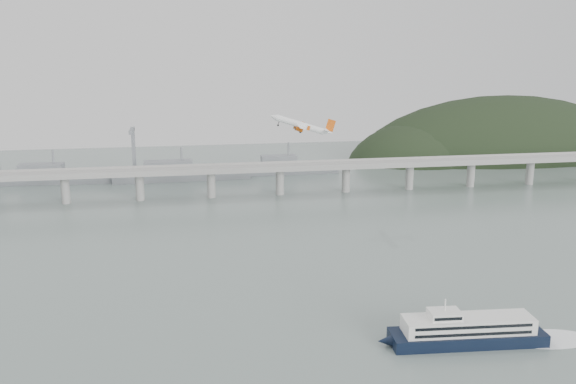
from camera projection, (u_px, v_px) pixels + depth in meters
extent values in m
plane|color=slate|center=(311.00, 306.00, 252.39)|extent=(900.00, 900.00, 0.00)
cube|color=gray|center=(253.00, 169.00, 439.52)|extent=(800.00, 22.00, 2.20)
cube|color=gray|center=(254.00, 169.00, 429.00)|extent=(800.00, 0.60, 1.80)
cube|color=gray|center=(251.00, 163.00, 449.13)|extent=(800.00, 0.60, 1.80)
cylinder|color=gray|center=(65.00, 190.00, 419.52)|extent=(6.00, 6.00, 21.00)
cylinder|color=gray|center=(140.00, 187.00, 428.13)|extent=(6.00, 6.00, 21.00)
cylinder|color=gray|center=(211.00, 184.00, 436.74)|extent=(6.00, 6.00, 21.00)
cylinder|color=gray|center=(280.00, 182.00, 445.36)|extent=(6.00, 6.00, 21.00)
cylinder|color=gray|center=(346.00, 179.00, 453.97)|extent=(6.00, 6.00, 21.00)
cylinder|color=gray|center=(410.00, 177.00, 462.58)|extent=(6.00, 6.00, 21.00)
cylinder|color=gray|center=(471.00, 175.00, 471.19)|extent=(6.00, 6.00, 21.00)
cylinder|color=gray|center=(530.00, 172.00, 479.81)|extent=(6.00, 6.00, 21.00)
ellipsoid|color=black|center=(501.00, 172.00, 619.27)|extent=(320.00, 150.00, 156.00)
ellipsoid|color=black|center=(417.00, 172.00, 591.96)|extent=(140.00, 110.00, 96.00)
ellipsoid|color=black|center=(574.00, 174.00, 645.95)|extent=(220.00, 140.00, 120.00)
cube|color=slate|center=(55.00, 178.00, 484.42)|extent=(95.67, 20.15, 8.00)
cube|color=slate|center=(41.00, 169.00, 480.96)|extent=(33.90, 15.02, 8.00)
cylinder|color=slate|center=(53.00, 158.00, 480.77)|extent=(1.60, 1.60, 14.00)
cube|color=slate|center=(182.00, 175.00, 496.85)|extent=(110.55, 21.43, 8.00)
cube|color=slate|center=(168.00, 166.00, 493.13)|extent=(39.01, 16.73, 8.00)
cylinder|color=slate|center=(182.00, 156.00, 493.21)|extent=(1.60, 1.60, 14.00)
cube|color=slate|center=(289.00, 169.00, 521.93)|extent=(85.00, 13.60, 8.00)
cube|color=slate|center=(279.00, 160.00, 518.65)|extent=(29.75, 11.90, 8.00)
cylinder|color=slate|center=(289.00, 151.00, 518.29)|extent=(1.60, 1.60, 14.00)
cube|color=slate|center=(134.00, 150.00, 519.86)|extent=(3.00, 3.00, 40.00)
cube|color=slate|center=(132.00, 131.00, 506.18)|extent=(3.00, 28.00, 3.00)
cube|color=black|center=(467.00, 337.00, 220.26)|extent=(56.90, 17.93, 4.48)
cone|color=black|center=(385.00, 341.00, 217.42)|extent=(5.94, 4.92, 4.48)
cube|color=white|center=(468.00, 324.00, 219.12)|extent=(47.79, 14.97, 5.60)
cube|color=black|center=(474.00, 328.00, 213.30)|extent=(42.43, 3.62, 1.12)
cube|color=black|center=(474.00, 335.00, 213.92)|extent=(42.43, 3.62, 1.12)
cube|color=black|center=(462.00, 314.00, 224.27)|extent=(42.43, 3.62, 1.12)
cube|color=black|center=(462.00, 321.00, 224.88)|extent=(42.43, 3.62, 1.12)
cube|color=white|center=(445.00, 314.00, 217.30)|extent=(11.80, 8.72, 2.91)
cube|color=black|center=(448.00, 319.00, 213.45)|extent=(10.06, 0.95, 1.12)
cylinder|color=white|center=(445.00, 305.00, 216.49)|extent=(0.60, 0.60, 4.48)
ellipsoid|color=white|center=(549.00, 339.00, 223.71)|extent=(33.45, 18.69, 0.22)
cylinder|color=white|center=(300.00, 125.00, 345.33)|extent=(28.26, 8.61, 11.75)
cone|color=white|center=(273.00, 117.00, 343.51)|extent=(5.49, 4.41, 4.70)
cone|color=white|center=(328.00, 132.00, 347.14)|extent=(6.14, 4.11, 5.00)
cube|color=white|center=(302.00, 127.00, 345.60)|extent=(8.73, 34.65, 3.52)
cube|color=white|center=(327.00, 130.00, 346.92)|extent=(4.49, 12.41, 1.79)
cube|color=#D6540E|center=(331.00, 125.00, 346.53)|extent=(6.28, 1.00, 7.60)
cylinder|color=#D6540E|center=(297.00, 128.00, 351.09)|extent=(5.07, 3.10, 3.49)
cylinder|color=black|center=(294.00, 127.00, 350.85)|extent=(1.32, 2.41, 2.33)
cube|color=white|center=(298.00, 126.00, 350.94)|extent=(2.78, 0.58, 1.90)
cylinder|color=#D6540E|center=(299.00, 129.00, 340.20)|extent=(5.07, 3.10, 3.49)
cylinder|color=black|center=(295.00, 128.00, 339.96)|extent=(1.32, 2.41, 2.33)
cube|color=white|center=(300.00, 128.00, 340.05)|extent=(2.78, 0.58, 1.90)
cylinder|color=black|center=(300.00, 130.00, 348.45)|extent=(1.10, 0.44, 2.44)
cylinder|color=black|center=(300.00, 131.00, 348.62)|extent=(1.43, 0.55, 1.40)
cylinder|color=black|center=(301.00, 130.00, 343.30)|extent=(1.10, 0.44, 2.44)
cylinder|color=black|center=(300.00, 132.00, 343.47)|extent=(1.43, 0.55, 1.40)
cylinder|color=black|center=(279.00, 123.00, 344.40)|extent=(1.10, 0.44, 2.44)
cylinder|color=black|center=(278.00, 125.00, 344.56)|extent=(1.43, 0.55, 1.40)
cube|color=#D6540E|center=(303.00, 124.00, 362.48)|extent=(2.27, 0.43, 2.79)
cube|color=#D6540E|center=(309.00, 128.00, 328.81)|extent=(2.27, 0.43, 2.79)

